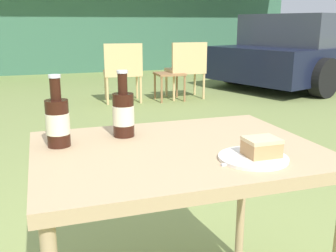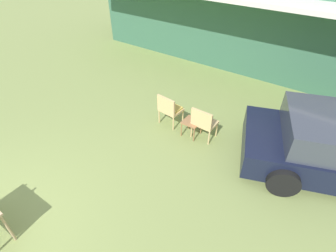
% 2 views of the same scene
% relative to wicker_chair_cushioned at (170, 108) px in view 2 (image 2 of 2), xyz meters
% --- Properties ---
extents(cabin_building, '(10.79, 4.37, 3.12)m').
position_rel_wicker_chair_cushioned_xyz_m(cabin_building, '(-0.32, 5.30, 1.08)').
color(cabin_building, '#38664C').
rests_on(cabin_building, ground_plane).
extents(wicker_chair_cushioned, '(0.58, 0.49, 0.86)m').
position_rel_wicker_chair_cushioned_xyz_m(wicker_chair_cushioned, '(0.00, 0.00, 0.00)').
color(wicker_chair_cushioned, tan).
rests_on(wicker_chair_cushioned, ground_plane).
extents(wicker_chair_plain, '(0.54, 0.45, 0.86)m').
position_rel_wicker_chair_cushioned_xyz_m(wicker_chair_plain, '(0.99, -0.02, 0.01)').
color(wicker_chair_plain, tan).
rests_on(wicker_chair_plain, ground_plane).
extents(garden_side_table, '(0.41, 0.40, 0.41)m').
position_rel_wicker_chair_cushioned_xyz_m(garden_side_table, '(0.70, -0.06, -0.14)').
color(garden_side_table, '#996B42').
rests_on(garden_side_table, ground_plane).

